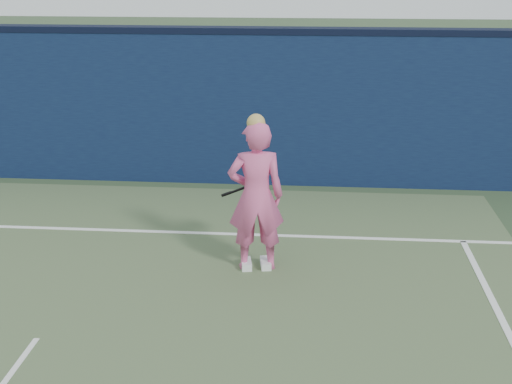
{
  "coord_description": "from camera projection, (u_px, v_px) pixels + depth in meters",
  "views": [
    {
      "loc": [
        2.76,
        -5.16,
        3.71
      ],
      "look_at": [
        2.07,
        2.94,
        0.99
      ],
      "focal_mm": 50.0,
      "sensor_mm": 36.0,
      "label": 1
    }
  ],
  "objects": [
    {
      "name": "backstop_wall",
      "position": [
        152.0,
        108.0,
        12.03
      ],
      "size": [
        24.0,
        0.4,
        2.5
      ],
      "primitive_type": "cube",
      "color": "#0C1636",
      "rests_on": "ground"
    },
    {
      "name": "player",
      "position": [
        256.0,
        196.0,
        8.59
      ],
      "size": [
        0.75,
        0.55,
        1.95
      ],
      "rotation": [
        0.0,
        0.0,
        3.3
      ],
      "color": "#DE568F",
      "rests_on": "ground"
    },
    {
      "name": "wall_cap",
      "position": [
        149.0,
        29.0,
        11.61
      ],
      "size": [
        24.0,
        0.42,
        0.1
      ],
      "primitive_type": "cube",
      "color": "black",
      "rests_on": "backstop_wall"
    },
    {
      "name": "racket",
      "position": [
        254.0,
        185.0,
        9.03
      ],
      "size": [
        0.6,
        0.25,
        0.33
      ],
      "rotation": [
        0.0,
        0.0,
        0.24
      ],
      "color": "black",
      "rests_on": "ground"
    }
  ]
}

